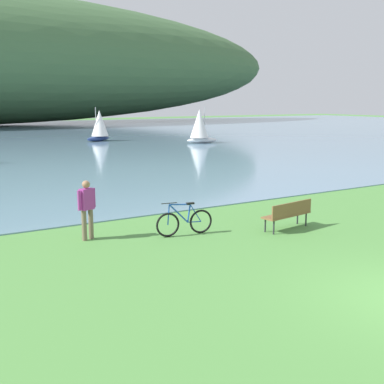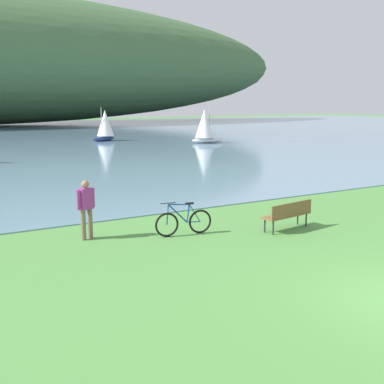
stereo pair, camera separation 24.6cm
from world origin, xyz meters
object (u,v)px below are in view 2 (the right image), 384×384
object	(u,v)px
park_bench_near_camera	(288,213)
sailboat_toward_hillside	(205,126)
bicycle_leaning_near_bench	(184,222)
person_at_shoreline	(86,206)
sailboat_mid_bay	(105,125)

from	to	relation	value
park_bench_near_camera	sailboat_toward_hillside	world-z (taller)	sailboat_toward_hillside
bicycle_leaning_near_bench	person_at_shoreline	bearing A→B (deg)	158.65
park_bench_near_camera	sailboat_mid_bay	distance (m)	34.99
person_at_shoreline	sailboat_mid_bay	bearing A→B (deg)	68.73
sailboat_toward_hillside	park_bench_near_camera	bearing A→B (deg)	-116.97
park_bench_near_camera	bicycle_leaning_near_bench	size ratio (longest dim) A/B	1.05
sailboat_mid_bay	sailboat_toward_hillside	distance (m)	9.90
person_at_shoreline	sailboat_mid_bay	world-z (taller)	sailboat_mid_bay
bicycle_leaning_near_bench	sailboat_mid_bay	size ratio (longest dim) A/B	0.54
park_bench_near_camera	bicycle_leaning_near_bench	world-z (taller)	bicycle_leaning_near_bench
bicycle_leaning_near_bench	sailboat_mid_bay	bearing A→B (deg)	73.35
person_at_shoreline	sailboat_toward_hillside	distance (m)	31.88
bicycle_leaning_near_bench	park_bench_near_camera	bearing A→B (deg)	-19.94
sailboat_mid_bay	bicycle_leaning_near_bench	bearing A→B (deg)	-106.65
bicycle_leaning_near_bench	sailboat_mid_bay	xyz separation A→B (m)	(9.93, 33.19, 1.16)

